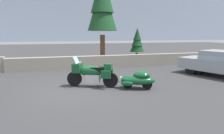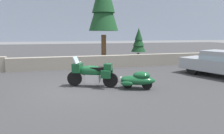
{
  "view_description": "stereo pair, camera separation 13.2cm",
  "coord_description": "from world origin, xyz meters",
  "px_view_note": "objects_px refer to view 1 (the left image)",
  "views": [
    {
      "loc": [
        -0.89,
        -8.49,
        2.34
      ],
      "look_at": [
        1.5,
        0.25,
        0.85
      ],
      "focal_mm": 32.73,
      "sensor_mm": 36.0,
      "label": 1
    },
    {
      "loc": [
        -0.76,
        -8.52,
        2.34
      ],
      "look_at": [
        1.5,
        0.25,
        0.85
      ],
      "focal_mm": 32.73,
      "sensor_mm": 36.0,
      "label": 2
    }
  ],
  "objects_px": {
    "car_shaped_trailer": "(138,79)",
    "sedan_at_right_edge": "(224,63)",
    "touring_motorcycle": "(92,73)",
    "pine_tree_secondary": "(137,41)"
  },
  "relations": [
    {
      "from": "car_shaped_trailer",
      "to": "touring_motorcycle",
      "type": "bearing_deg",
      "value": 154.98
    },
    {
      "from": "car_shaped_trailer",
      "to": "pine_tree_secondary",
      "type": "bearing_deg",
      "value": 68.08
    },
    {
      "from": "touring_motorcycle",
      "to": "car_shaped_trailer",
      "type": "relative_size",
      "value": 1.0
    },
    {
      "from": "touring_motorcycle",
      "to": "pine_tree_secondary",
      "type": "height_order",
      "value": "pine_tree_secondary"
    },
    {
      "from": "car_shaped_trailer",
      "to": "sedan_at_right_edge",
      "type": "height_order",
      "value": "sedan_at_right_edge"
    },
    {
      "from": "sedan_at_right_edge",
      "to": "pine_tree_secondary",
      "type": "distance_m",
      "value": 6.82
    },
    {
      "from": "touring_motorcycle",
      "to": "sedan_at_right_edge",
      "type": "bearing_deg",
      "value": 1.44
    },
    {
      "from": "car_shaped_trailer",
      "to": "sedan_at_right_edge",
      "type": "distance_m",
      "value": 5.58
    },
    {
      "from": "touring_motorcycle",
      "to": "car_shaped_trailer",
      "type": "height_order",
      "value": "touring_motorcycle"
    },
    {
      "from": "car_shaped_trailer",
      "to": "pine_tree_secondary",
      "type": "xyz_separation_m",
      "value": [
        2.93,
        7.29,
        1.34
      ]
    }
  ]
}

